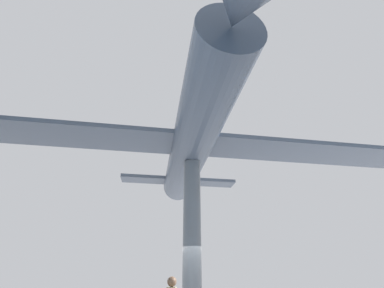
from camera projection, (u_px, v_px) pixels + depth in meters
support_pylon_central at (192, 237)px, 8.93m from camera, size 0.64×0.64×5.64m
suspended_airplane at (193, 142)px, 10.49m from camera, size 20.65×13.04×3.09m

